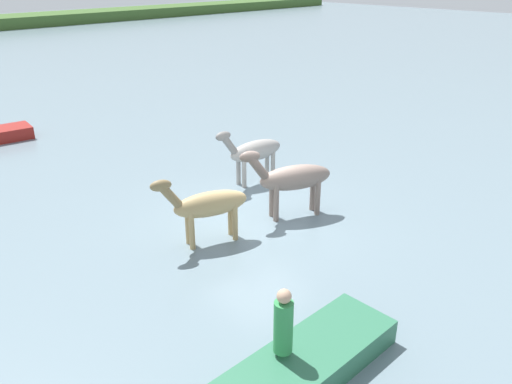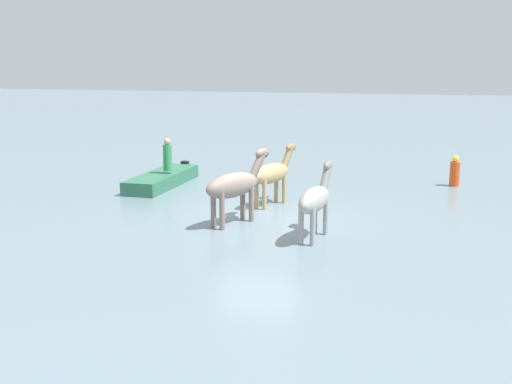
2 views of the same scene
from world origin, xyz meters
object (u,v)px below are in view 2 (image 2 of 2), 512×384
boat_skiff_near (163,181)px  horse_dark_mare (235,185)px  buoy_channel_marker (455,172)px  horse_rear_stallion (315,199)px  person_boatman_standing (167,156)px  horse_mid_herd (272,173)px

boat_skiff_near → horse_dark_mare: bearing=42.6°
boat_skiff_near → buoy_channel_marker: size_ratio=3.99×
horse_rear_stallion → person_boatman_standing: bearing=56.5°
horse_mid_herd → horse_rear_stallion: bearing=-130.5°
horse_mid_herd → boat_skiff_near: size_ratio=0.53×
horse_dark_mare → buoy_channel_marker: (-7.48, 6.17, -0.61)m
horse_rear_stallion → buoy_channel_marker: size_ratio=2.15×
horse_dark_mare → horse_rear_stallion: 2.62m
horse_rear_stallion → buoy_channel_marker: bearing=-16.6°
horse_mid_herd → horse_rear_stallion: size_ratio=0.97×
horse_mid_herd → person_boatman_standing: (-2.08, -4.46, 0.09)m
horse_dark_mare → horse_mid_herd: bearing=15.4°
boat_skiff_near → person_boatman_standing: size_ratio=3.82×
horse_dark_mare → boat_skiff_near: horse_dark_mare is taller
horse_rear_stallion → person_boatman_standing: (-5.59, -6.47, 0.08)m
horse_rear_stallion → person_boatman_standing: horse_rear_stallion is taller
boat_skiff_near → person_boatman_standing: person_boatman_standing is taller
person_boatman_standing → buoy_channel_marker: bearing=105.4°
horse_rear_stallion → horse_mid_herd: bearing=37.1°
horse_mid_herd → boat_skiff_near: (-2.12, -4.70, -0.87)m
horse_rear_stallion → horse_dark_mare: bearing=76.7°
horse_dark_mare → buoy_channel_marker: size_ratio=2.23×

